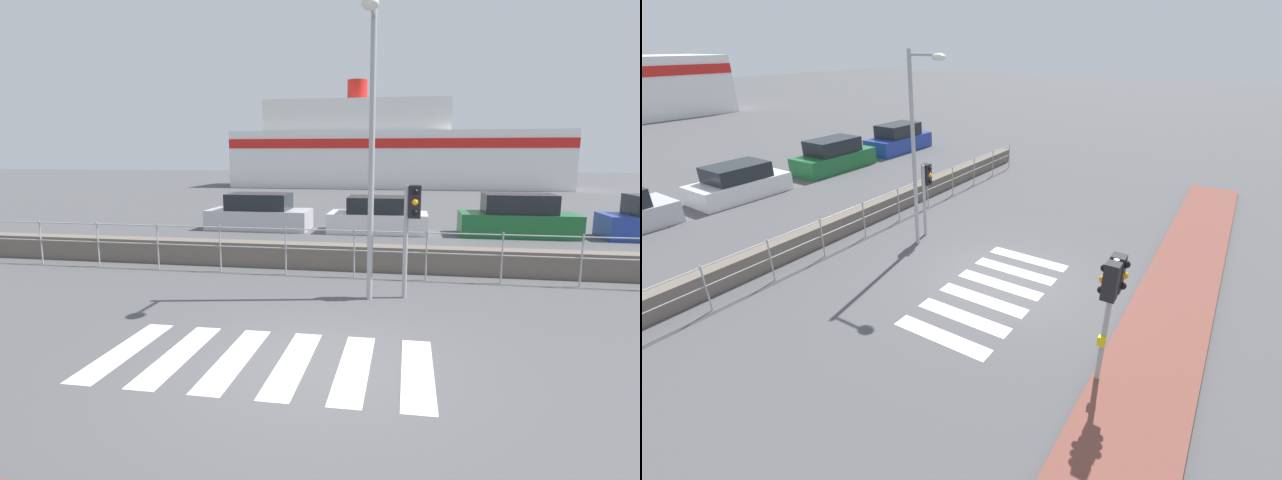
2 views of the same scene
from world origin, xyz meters
TOP-DOWN VIEW (x-y plane):
  - ground_plane at (0.00, 0.00)m, footprint 160.00×160.00m
  - sidewalk_brick at (0.00, -4.10)m, footprint 24.00×1.80m
  - crosswalk at (-0.78, 0.00)m, footprint 4.95×2.40m
  - seawall at (0.00, 6.17)m, footprint 23.25×0.55m
  - harbor_fence at (0.00, 5.30)m, footprint 20.96×0.04m
  - traffic_light_near at (-2.55, -3.30)m, footprint 0.58×0.41m
  - traffic_light_far at (1.35, 3.70)m, footprint 0.34×0.32m
  - streetlamp at (0.52, 3.23)m, footprint 0.32×1.25m
  - parked_car_white at (0.13, 12.67)m, footprint 3.80×1.88m
  - parked_car_green at (5.31, 12.67)m, footprint 4.19×1.78m
  - parked_car_blue at (10.34, 12.67)m, footprint 4.22×1.78m

SIDE VIEW (x-z plane):
  - ground_plane at x=0.00m, z-range 0.00..0.00m
  - crosswalk at x=-0.78m, z-range 0.00..0.01m
  - sidewalk_brick at x=0.00m, z-range 0.00..0.12m
  - seawall at x=0.00m, z-range 0.00..0.66m
  - parked_car_white at x=0.13m, z-range -0.10..1.29m
  - parked_car_green at x=5.31m, z-range -0.12..1.45m
  - parked_car_blue at x=10.34m, z-range -0.12..1.47m
  - harbor_fence at x=0.00m, z-range 0.19..1.42m
  - traffic_light_far at x=1.35m, z-range 0.56..2.97m
  - traffic_light_near at x=-2.55m, z-range 0.74..3.40m
  - streetlamp at x=0.52m, z-range 0.73..6.53m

